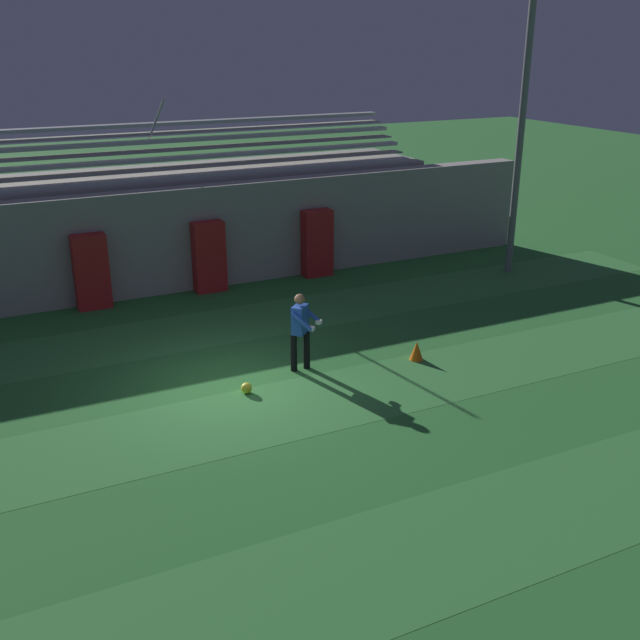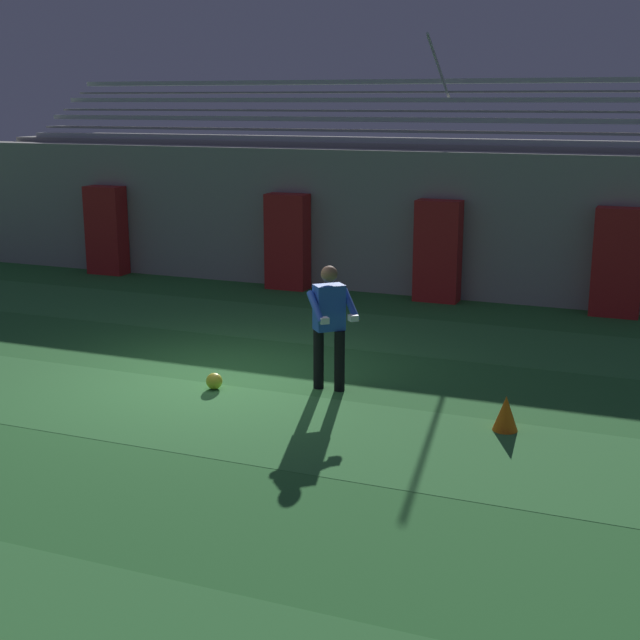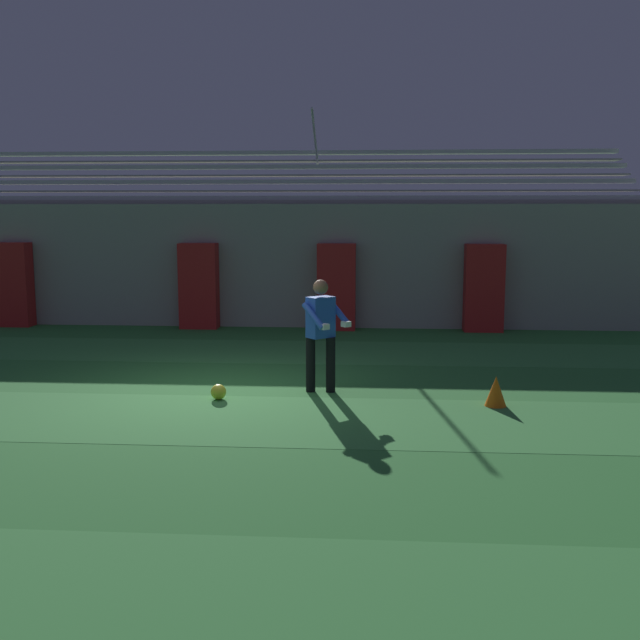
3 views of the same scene
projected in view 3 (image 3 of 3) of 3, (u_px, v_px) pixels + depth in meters
The scene contains 13 objects.
ground_plane at pixel (212, 392), 11.07m from camera, with size 80.00×80.00×0.00m, color #2D7533.
turf_stripe_near at pixel (26, 603), 5.15m from camera, with size 28.00×2.32×0.01m, color #38843D.
turf_stripe_mid at pixel (189, 418), 9.72m from camera, with size 28.00×2.32×0.01m, color #38843D.
turf_stripe_far at pixel (248, 351), 14.29m from camera, with size 28.00×2.32×0.01m, color #38843D.
back_wall at pixel (270, 265), 17.28m from camera, with size 24.00×0.60×2.80m, color #999691.
padding_pillar_gate_left at pixel (199, 286), 16.91m from camera, with size 0.85×0.44×1.93m, color #B21E1E.
padding_pillar_gate_right at pixel (336, 287), 16.69m from camera, with size 0.85×0.44×1.93m, color #B21E1E.
padding_pillar_far_left at pixel (12, 285), 17.21m from camera, with size 0.85×0.44×1.93m, color #B21E1E.
padding_pillar_far_right at pixel (484, 288), 16.46m from camera, with size 0.85×0.44×1.93m, color #B21E1E.
bleacher_stand at pixel (281, 256), 19.23m from camera, with size 18.00×3.35×5.03m.
goalkeeper at pixel (321, 328), 10.96m from camera, with size 0.74×0.74×1.67m.
soccer_ball at pixel (218, 392), 10.64m from camera, with size 0.22×0.22×0.22m, color yellow.
traffic_cone at pixel (496, 391), 10.27m from camera, with size 0.30×0.30×0.42m, color orange.
Camera 3 is at (2.36, -10.65, 2.69)m, focal length 42.00 mm.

